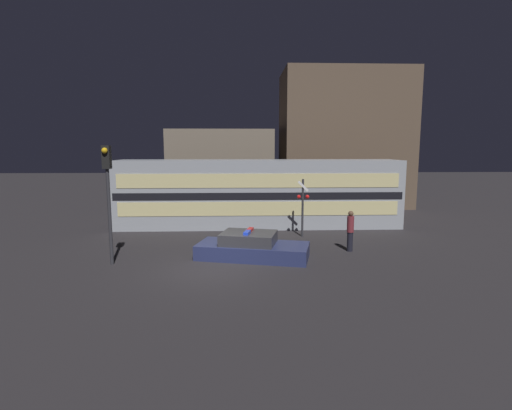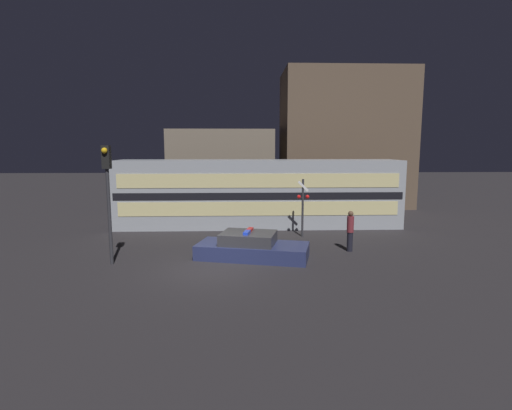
{
  "view_description": "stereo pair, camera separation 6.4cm",
  "coord_description": "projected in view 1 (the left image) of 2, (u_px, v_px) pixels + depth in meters",
  "views": [
    {
      "loc": [
        0.97,
        -14.85,
        4.65
      ],
      "look_at": [
        1.76,
        5.11,
        1.77
      ],
      "focal_mm": 28.0,
      "sensor_mm": 36.0,
      "label": 1
    },
    {
      "loc": [
        1.03,
        -14.85,
        4.65
      ],
      "look_at": [
        1.76,
        5.11,
        1.77
      ],
      "focal_mm": 28.0,
      "sensor_mm": 36.0,
      "label": 2
    }
  ],
  "objects": [
    {
      "name": "train",
      "position": [
        258.0,
        193.0,
        23.62
      ],
      "size": [
        16.53,
        2.85,
        3.93
      ],
      "color": "#999EA5",
      "rests_on": "ground_plane"
    },
    {
      "name": "traffic_light_corner",
      "position": [
        108.0,
        183.0,
        15.55
      ],
      "size": [
        0.3,
        0.46,
        4.74
      ],
      "color": "#2D2D33",
      "rests_on": "ground_plane"
    },
    {
      "name": "building_left",
      "position": [
        222.0,
        168.0,
        32.19
      ],
      "size": [
        8.08,
        5.72,
        6.01
      ],
      "color": "#726656",
      "rests_on": "ground_plane"
    },
    {
      "name": "crossing_signal_near",
      "position": [
        303.0,
        204.0,
        20.8
      ],
      "size": [
        0.64,
        0.27,
        3.04
      ],
      "color": "#2D2D33",
      "rests_on": "ground_plane"
    },
    {
      "name": "building_center",
      "position": [
        343.0,
        140.0,
        32.08
      ],
      "size": [
        9.84,
        6.01,
        10.59
      ],
      "color": "brown",
      "rests_on": "ground_plane"
    },
    {
      "name": "pedestrian",
      "position": [
        350.0,
        231.0,
        17.95
      ],
      "size": [
        0.31,
        0.31,
        1.84
      ],
      "color": "black",
      "rests_on": "ground_plane"
    },
    {
      "name": "police_car",
      "position": [
        252.0,
        248.0,
        16.9
      ],
      "size": [
        4.99,
        2.99,
        1.22
      ],
      "rotation": [
        0.0,
        0.0,
        -0.24
      ],
      "color": "navy",
      "rests_on": "ground_plane"
    },
    {
      "name": "ground_plane",
      "position": [
        216.0,
        270.0,
        15.31
      ],
      "size": [
        120.0,
        120.0,
        0.0
      ],
      "primitive_type": "plane",
      "color": "#262326"
    }
  ]
}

